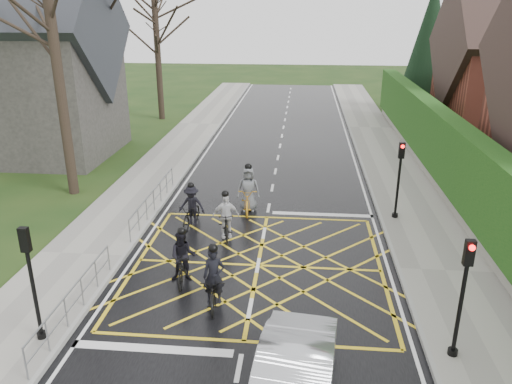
% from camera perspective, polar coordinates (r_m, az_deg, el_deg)
% --- Properties ---
extents(ground, '(120.00, 120.00, 0.00)m').
position_cam_1_polar(ground, '(16.64, 0.22, -8.40)').
color(ground, black).
rests_on(ground, ground).
extents(road, '(9.00, 80.00, 0.01)m').
position_cam_1_polar(road, '(16.64, 0.22, -8.38)').
color(road, black).
rests_on(road, ground).
extents(sidewalk_right, '(3.00, 80.00, 0.15)m').
position_cam_1_polar(sidewalk_right, '(17.21, 20.78, -8.55)').
color(sidewalk_right, gray).
rests_on(sidewalk_right, ground).
extents(sidewalk_left, '(3.00, 80.00, 0.15)m').
position_cam_1_polar(sidewalk_left, '(18.09, -19.20, -6.87)').
color(sidewalk_left, gray).
rests_on(sidewalk_left, ground).
extents(stone_wall, '(0.50, 38.00, 0.70)m').
position_cam_1_polar(stone_wall, '(22.83, 21.44, -0.66)').
color(stone_wall, slate).
rests_on(stone_wall, ground).
extents(hedge, '(0.90, 38.00, 2.80)m').
position_cam_1_polar(hedge, '(22.30, 22.02, 3.54)').
color(hedge, '#113E10').
rests_on(hedge, stone_wall).
extents(conifer, '(4.60, 4.60, 10.00)m').
position_cam_1_polar(conifer, '(41.70, 19.17, 15.26)').
color(conifer, black).
rests_on(conifer, ground).
extents(church, '(8.80, 7.80, 11.00)m').
position_cam_1_polar(church, '(30.54, -24.37, 12.91)').
color(church, '#2D2B28').
rests_on(church, ground).
extents(tree_near, '(9.24, 9.24, 11.44)m').
position_cam_1_polar(tree_near, '(22.95, -22.54, 18.74)').
color(tree_near, black).
rests_on(tree_near, ground).
extents(tree_far, '(8.40, 8.40, 10.40)m').
position_cam_1_polar(tree_far, '(38.02, -11.42, 18.87)').
color(tree_far, black).
rests_on(tree_far, ground).
extents(railing_south, '(0.05, 5.04, 1.03)m').
position_cam_1_polar(railing_south, '(14.47, -20.15, -11.03)').
color(railing_south, slate).
rests_on(railing_south, ground).
extents(railing_north, '(0.05, 6.04, 1.03)m').
position_cam_1_polar(railing_north, '(20.75, -11.65, -0.39)').
color(railing_north, slate).
rests_on(railing_north, ground).
extents(traffic_light_ne, '(0.24, 0.31, 3.21)m').
position_cam_1_polar(traffic_light_ne, '(20.12, 15.97, 1.20)').
color(traffic_light_ne, black).
rests_on(traffic_light_ne, ground).
extents(traffic_light_se, '(0.24, 0.31, 3.21)m').
position_cam_1_polar(traffic_light_se, '(12.70, 22.41, -11.41)').
color(traffic_light_se, black).
rests_on(traffic_light_se, ground).
extents(traffic_light_sw, '(0.24, 0.31, 3.21)m').
position_cam_1_polar(traffic_light_sw, '(13.49, -24.12, -9.72)').
color(traffic_light_sw, black).
rests_on(traffic_light_sw, ground).
extents(cyclist_rear, '(0.93, 2.00, 1.88)m').
position_cam_1_polar(cyclist_rear, '(14.45, -4.84, -10.56)').
color(cyclist_rear, black).
rests_on(cyclist_rear, ground).
extents(cyclist_back, '(0.85, 1.84, 1.81)m').
position_cam_1_polar(cyclist_back, '(15.62, -8.36, -7.84)').
color(cyclist_back, black).
rests_on(cyclist_back, ground).
extents(cyclist_mid, '(1.10, 1.86, 1.75)m').
position_cam_1_polar(cyclist_mid, '(19.46, -7.37, -2.03)').
color(cyclist_mid, black).
rests_on(cyclist_mid, ground).
extents(cyclist_front, '(1.05, 1.89, 1.83)m').
position_cam_1_polar(cyclist_front, '(18.29, -3.50, -3.28)').
color(cyclist_front, black).
rests_on(cyclist_front, ground).
extents(cyclist_lead, '(0.96, 2.17, 2.06)m').
position_cam_1_polar(cyclist_lead, '(20.60, -0.89, -0.33)').
color(cyclist_lead, '#B47816').
rests_on(cyclist_lead, ground).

